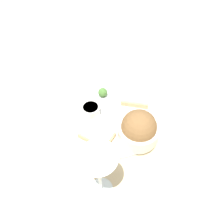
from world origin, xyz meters
TOP-DOWN VIEW (x-y plane):
  - ground_plane at (0.00, 0.00)m, footprint 4.00×4.00m
  - dinner_plate at (0.00, 0.00)m, footprint 0.29×0.29m
  - salad_bowl at (0.10, -0.04)m, footprint 0.12×0.12m
  - sauce_ramekin at (-0.06, -0.02)m, footprint 0.06×0.06m
  - cheese_toast_near at (0.04, 0.09)m, footprint 0.10×0.08m
  - cheese_toast_far at (-0.01, -0.09)m, footprint 0.10×0.07m
  - wine_glass at (0.07, -0.22)m, footprint 0.08×0.08m
  - garnish at (-0.07, 0.07)m, footprint 0.03×0.03m

SIDE VIEW (x-z plane):
  - ground_plane at x=0.00m, z-range 0.00..0.00m
  - dinner_plate at x=0.00m, z-range 0.00..0.01m
  - cheese_toast_near at x=0.04m, z-range 0.01..0.04m
  - cheese_toast_far at x=-0.01m, z-range 0.01..0.04m
  - garnish at x=-0.07m, z-range 0.01..0.04m
  - sauce_ramekin at x=-0.06m, z-range 0.02..0.05m
  - salad_bowl at x=0.10m, z-range 0.00..0.10m
  - wine_glass at x=0.07m, z-range 0.04..0.22m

